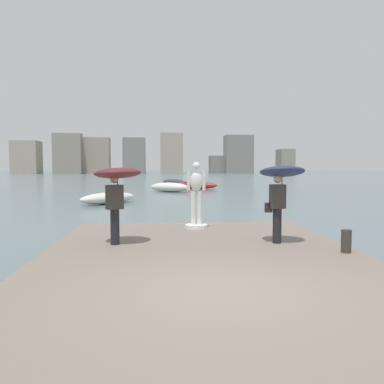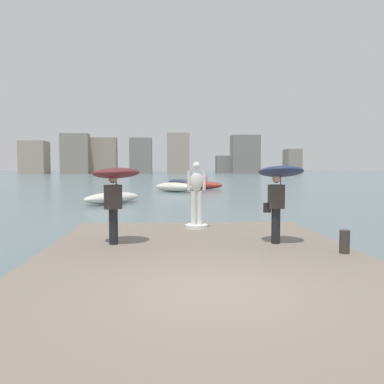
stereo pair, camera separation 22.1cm
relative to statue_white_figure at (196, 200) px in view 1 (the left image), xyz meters
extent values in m
plane|color=slate|center=(-0.15, 33.80, -1.28)|extent=(400.00, 400.00, 0.00)
cube|color=slate|center=(-0.15, -3.97, -1.08)|extent=(7.28, 10.46, 0.40)
cylinder|color=white|center=(0.00, 0.00, -0.82)|extent=(0.70, 0.70, 0.11)
cylinder|color=white|center=(-0.10, 0.00, -0.25)|extent=(0.15, 0.15, 1.04)
cylinder|color=white|center=(0.10, 0.00, -0.25)|extent=(0.15, 0.15, 1.04)
ellipsoid|color=white|center=(0.00, 0.00, 0.58)|extent=(0.38, 0.26, 0.61)
sphere|color=white|center=(0.00, 0.00, 1.07)|extent=(0.24, 0.24, 0.24)
cylinder|color=white|center=(-0.24, 0.00, 0.62)|extent=(0.10, 0.10, 0.62)
cylinder|color=white|center=(0.24, 0.00, 0.62)|extent=(0.10, 0.10, 0.62)
cylinder|color=black|center=(-2.24, -2.47, -0.44)|extent=(0.22, 0.22, 0.88)
cube|color=#38332D|center=(-2.24, -2.47, 0.30)|extent=(0.45, 0.43, 0.60)
sphere|color=#A87A5B|center=(-2.24, -2.47, 0.74)|extent=(0.21, 0.21, 0.21)
cylinder|color=#262626|center=(-2.18, -2.36, 0.58)|extent=(0.02, 0.02, 0.47)
ellipsoid|color=#5B2328|center=(-2.18, -2.36, 0.89)|extent=(1.64, 1.64, 0.33)
cylinder|color=black|center=(1.81, -2.59, -0.44)|extent=(0.22, 0.22, 0.88)
cube|color=#38332D|center=(1.81, -2.59, 0.30)|extent=(0.39, 0.25, 0.60)
sphere|color=tan|center=(1.81, -2.59, 0.74)|extent=(0.21, 0.21, 0.21)
cylinder|color=#262626|center=(1.93, -2.56, 0.61)|extent=(0.02, 0.02, 0.52)
ellipsoid|color=navy|center=(1.93, -2.56, 0.92)|extent=(1.15, 1.17, 0.41)
cube|color=black|center=(1.59, -2.57, 0.02)|extent=(0.18, 0.10, 0.24)
cylinder|color=#38332D|center=(3.04, -3.81, -0.62)|extent=(0.23, 0.23, 0.52)
ellipsoid|color=#2D384C|center=(0.63, 38.66, -0.91)|extent=(3.75, 5.54, 0.74)
ellipsoid|color=silver|center=(-4.39, 12.81, -0.92)|extent=(3.81, 4.06, 0.72)
ellipsoid|color=#9E2D28|center=(2.59, 29.09, -0.88)|extent=(4.75, 3.37, 0.80)
cube|color=beige|center=(2.28, 29.27, -0.24)|extent=(2.00, 1.67, 0.58)
ellipsoid|color=silver|center=(-0.32, 24.20, -0.85)|extent=(4.11, 3.24, 0.87)
cube|color=#A89989|center=(-45.61, 123.81, 4.14)|extent=(8.37, 7.76, 10.84)
cube|color=gray|center=(-31.68, 121.96, 5.34)|extent=(9.14, 4.59, 13.25)
cube|color=gray|center=(-23.16, 125.05, 4.79)|extent=(9.59, 4.33, 12.14)
cube|color=gray|center=(-9.88, 120.76, 4.63)|extent=(7.28, 5.07, 11.82)
cube|color=#A89989|center=(2.56, 122.91, 5.49)|extent=(7.50, 7.08, 13.55)
cube|color=gray|center=(19.85, 127.91, 1.81)|extent=(7.27, 5.89, 6.18)
cube|color=gray|center=(26.10, 125.76, 5.34)|extent=(9.61, 7.13, 13.24)
cube|color=gray|center=(42.31, 123.53, 2.91)|extent=(4.89, 7.23, 8.38)
camera|label=1|loc=(-1.10, -12.31, 1.05)|focal=37.11mm
camera|label=2|loc=(-0.88, -12.32, 1.05)|focal=37.11mm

